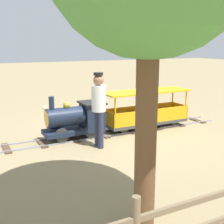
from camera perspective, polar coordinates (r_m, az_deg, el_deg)
ground_plane at (r=7.69m, az=2.21°, el=-3.75°), size 60.00×60.00×0.00m
track at (r=7.59m, az=0.76°, el=-3.84°), size 0.68×6.05×0.04m
locomotive at (r=7.05m, az=-6.77°, el=-1.28°), size 0.64×1.44×1.02m
passenger_car at (r=7.93m, az=6.54°, el=-0.15°), size 0.74×2.35×0.97m
conductor_person at (r=6.33m, az=-2.55°, el=1.54°), size 0.30×0.30×1.62m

